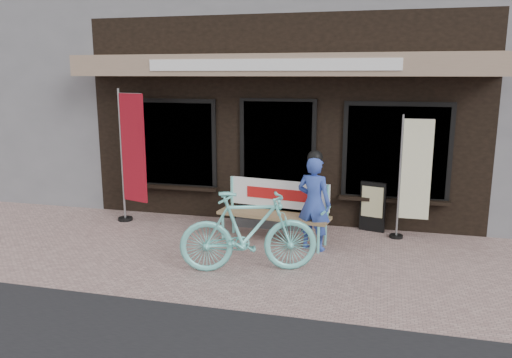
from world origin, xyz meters
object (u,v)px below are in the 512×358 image
(bench, at_px, (276,206))
(bicycle, at_px, (249,232))
(nobori_red, at_px, (131,155))
(person, at_px, (314,201))
(menu_stand, at_px, (373,206))
(nobori_cream, at_px, (413,176))

(bench, distance_m, bicycle, 1.32)
(nobori_red, bearing_deg, person, 7.17)
(person, xyz_separation_m, bicycle, (-0.72, -1.07, -0.20))
(bench, height_order, bicycle, bicycle)
(bicycle, bearing_deg, menu_stand, -52.88)
(bench, height_order, nobori_red, nobori_red)
(person, xyz_separation_m, nobori_cream, (1.44, 0.87, 0.28))
(person, bearing_deg, bench, 174.13)
(bench, bearing_deg, nobori_red, -178.93)
(nobori_red, bearing_deg, bicycle, -15.59)
(bicycle, distance_m, menu_stand, 2.71)
(nobori_red, xyz_separation_m, menu_stand, (4.14, 0.54, -0.79))
(bicycle, bearing_deg, nobori_red, 39.47)
(bicycle, bearing_deg, bench, -21.22)
(nobori_red, height_order, menu_stand, nobori_red)
(person, relative_size, bicycle, 0.83)
(bicycle, bearing_deg, person, -51.40)
(person, height_order, bicycle, person)
(menu_stand, bearing_deg, nobori_cream, -9.35)
(bicycle, height_order, nobori_cream, nobori_cream)
(bench, bearing_deg, person, -12.18)
(nobori_red, distance_m, menu_stand, 4.24)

